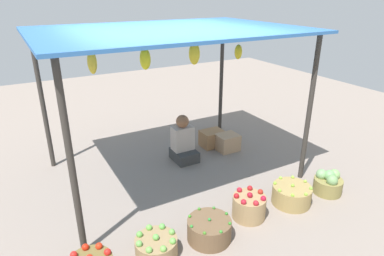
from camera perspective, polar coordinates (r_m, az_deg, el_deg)
name	(u,v)px	position (r m, az deg, el deg)	size (l,w,h in m)	color
ground_plane	(173,171)	(5.29, -3.26, -7.32)	(14.00, 14.00, 0.00)	gray
market_stall_structure	(170,40)	(4.63, -3.84, 14.82)	(3.51, 2.50, 2.16)	#38332D
vendor_person	(183,143)	(5.49, -1.50, -2.58)	(0.36, 0.44, 0.78)	#39393A
basket_green_apples	(156,246)	(3.78, -6.11, -19.43)	(0.45, 0.45, 0.27)	#987B54
basket_green_chilies	(209,229)	(3.94, 2.96, -16.90)	(0.50, 0.50, 0.28)	brown
basket_red_apples	(249,206)	(4.29, 9.69, -13.03)	(0.41, 0.41, 0.35)	#A68558
basket_limes	(292,195)	(4.68, 16.61, -10.83)	(0.51, 0.51, 0.29)	#A38950
basket_cabbages	(328,183)	(5.05, 22.20, -8.66)	(0.39, 0.39, 0.35)	olive
wooden_crate_near_vendor	(212,138)	(6.05, 3.44, -1.76)	(0.40, 0.31, 0.29)	#A7774C
wooden_crate_stacked_rear	(228,142)	(5.92, 6.08, -2.44)	(0.37, 0.31, 0.29)	tan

